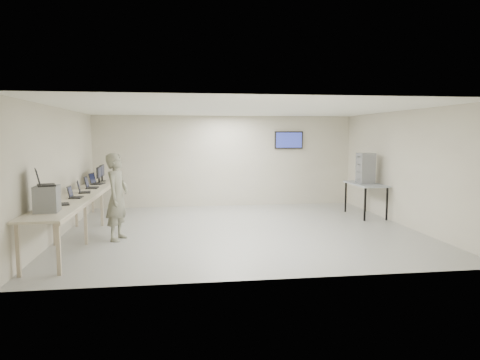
{
  "coord_description": "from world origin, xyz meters",
  "views": [
    {
      "loc": [
        -1.38,
        -9.73,
        2.2
      ],
      "look_at": [
        0.0,
        0.2,
        1.15
      ],
      "focal_mm": 32.0,
      "sensor_mm": 36.0,
      "label": 1
    }
  ],
  "objects": [
    {
      "name": "monitor_far",
      "position": [
        -3.6,
        2.75,
        1.18
      ],
      "size": [
        0.21,
        0.47,
        0.46
      ],
      "color": "black",
      "rests_on": "workbench"
    },
    {
      "name": "workbench",
      "position": [
        -3.59,
        0.0,
        0.83
      ],
      "size": [
        0.76,
        6.0,
        0.9
      ],
      "color": "beige",
      "rests_on": "ground"
    },
    {
      "name": "side_table",
      "position": [
        3.6,
        1.24,
        0.83
      ],
      "size": [
        0.7,
        1.5,
        0.9
      ],
      "color": "gray",
      "rests_on": "ground"
    },
    {
      "name": "room",
      "position": [
        0.03,
        0.06,
        1.41
      ],
      "size": [
        8.01,
        7.01,
        2.81
      ],
      "color": "#A7A7A7",
      "rests_on": "ground"
    },
    {
      "name": "storage_bins",
      "position": [
        3.58,
        1.24,
        1.31
      ],
      "size": [
        0.39,
        0.43,
        0.82
      ],
      "color": "gray",
      "rests_on": "side_table"
    },
    {
      "name": "laptop_4",
      "position": [
        -3.64,
        2.0,
        0.98
      ],
      "size": [
        0.38,
        0.43,
        0.3
      ],
      "rotation": [
        0.0,
        0.0,
        -0.17
      ],
      "color": "black",
      "rests_on": "workbench"
    },
    {
      "name": "equipment_box",
      "position": [
        -3.65,
        -2.14,
        1.12
      ],
      "size": [
        0.41,
        0.46,
        0.45
      ],
      "primitive_type": "cube",
      "rotation": [
        0.0,
        0.0,
        0.08
      ],
      "color": "gray",
      "rests_on": "workbench"
    },
    {
      "name": "laptop_3",
      "position": [
        -3.61,
        1.13,
        0.97
      ],
      "size": [
        0.32,
        0.38,
        0.29
      ],
      "rotation": [
        0.0,
        0.0,
        0.04
      ],
      "color": "black",
      "rests_on": "workbench"
    },
    {
      "name": "laptop_0",
      "position": [
        -3.66,
        -1.39,
        0.97
      ],
      "size": [
        0.36,
        0.39,
        0.26
      ],
      "rotation": [
        0.0,
        0.0,
        0.31
      ],
      "color": "black",
      "rests_on": "workbench"
    },
    {
      "name": "laptop_2",
      "position": [
        -3.61,
        0.29,
        0.97
      ],
      "size": [
        0.34,
        0.39,
        0.27
      ],
      "rotation": [
        0.0,
        0.0,
        0.18
      ],
      "color": "black",
      "rests_on": "workbench"
    },
    {
      "name": "soldier",
      "position": [
        -2.71,
        -0.6,
        0.92
      ],
      "size": [
        0.6,
        0.76,
        1.83
      ],
      "primitive_type": "imported",
      "rotation": [
        0.0,
        0.0,
        1.31
      ],
      "color": "#5A5C52",
      "rests_on": "ground"
    },
    {
      "name": "monitor_near",
      "position": [
        -3.6,
        2.28,
        1.17
      ],
      "size": [
        0.2,
        0.44,
        0.44
      ],
      "color": "black",
      "rests_on": "workbench"
    },
    {
      "name": "laptop_1",
      "position": [
        -3.61,
        -0.51,
        0.97
      ],
      "size": [
        0.27,
        0.33,
        0.25
      ],
      "rotation": [
        0.0,
        0.0,
        -0.0
      ],
      "color": "black",
      "rests_on": "workbench"
    },
    {
      "name": "laptop_on_box",
      "position": [
        -3.71,
        -2.14,
        1.42
      ],
      "size": [
        0.43,
        0.45,
        0.3
      ],
      "rotation": [
        0.0,
        0.0,
        0.34
      ],
      "color": "black",
      "rests_on": "equipment_box"
    }
  ]
}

